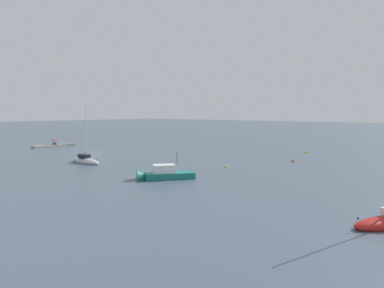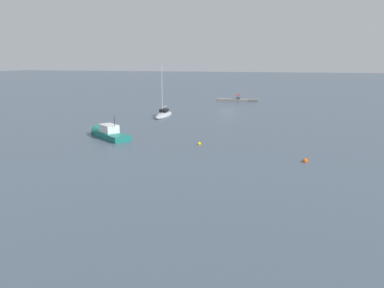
{
  "view_description": "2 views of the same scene",
  "coord_description": "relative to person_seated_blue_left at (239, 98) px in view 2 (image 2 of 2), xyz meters",
  "views": [
    {
      "loc": [
        44.31,
        65.81,
        9.0
      ],
      "look_at": [
        -1.79,
        26.39,
        3.3
      ],
      "focal_mm": 32.74,
      "sensor_mm": 36.0,
      "label": 1
    },
    {
      "loc": [
        -12.21,
        79.43,
        10.87
      ],
      "look_at": [
        -1.91,
        38.95,
        1.21
      ],
      "focal_mm": 34.31,
      "sensor_mm": 36.0,
      "label": 2
    }
  ],
  "objects": [
    {
      "name": "person_seated_grey_right",
      "position": [
        0.56,
        -0.06,
        0.0
      ],
      "size": [
        0.4,
        0.61,
        0.73
      ],
      "rotation": [
        0.0,
        0.0,
        0.02
      ],
      "color": "#1E2333",
      "rests_on": "seawall_pier"
    },
    {
      "name": "mooring_buoy_near",
      "position": [
        -14.35,
        57.19,
        -0.71
      ],
      "size": [
        0.58,
        0.58,
        0.58
      ],
      "color": "#EA5914",
      "rests_on": "ground_plane"
    },
    {
      "name": "motorboat_teal_near",
      "position": [
        12.41,
        50.7,
        -0.36
      ],
      "size": [
        7.57,
        6.47,
        4.31
      ],
      "rotation": [
        0.0,
        0.0,
        4.07
      ],
      "color": "#197266",
      "rests_on": "ground_plane"
    },
    {
      "name": "mooring_buoy_far",
      "position": [
        -1.26,
        51.84,
        -0.73
      ],
      "size": [
        0.49,
        0.49,
        0.49
      ],
      "color": "yellow",
      "rests_on": "ground_plane"
    },
    {
      "name": "umbrella_open_red",
      "position": [
        0.28,
        -0.16,
        0.87
      ],
      "size": [
        1.42,
        1.42,
        1.3
      ],
      "color": "black",
      "rests_on": "seawall_pier"
    },
    {
      "name": "ground_plane",
      "position": [
        0.31,
        17.97,
        -0.82
      ],
      "size": [
        500.0,
        500.0,
        0.0
      ],
      "primitive_type": "plane",
      "color": "#475666"
    },
    {
      "name": "person_seated_blue_left",
      "position": [
        0.0,
        0.0,
        0.0
      ],
      "size": [
        0.4,
        0.61,
        0.73
      ],
      "rotation": [
        0.0,
        0.0,
        0.02
      ],
      "color": "#1E2333",
      "rests_on": "seawall_pier"
    },
    {
      "name": "sailboat_grey_near",
      "position": [
        10.85,
        30.43,
        -0.45
      ],
      "size": [
        2.28,
        7.54,
        10.2
      ],
      "rotation": [
        0.0,
        0.0,
        6.27
      ],
      "color": "#ADB2B7",
      "rests_on": "ground_plane"
    },
    {
      "name": "seawall_pier",
      "position": [
        0.31,
        -0.19,
        -0.53
      ],
      "size": [
        10.82,
        1.97,
        0.56
      ],
      "color": "slate",
      "rests_on": "ground_plane"
    }
  ]
}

